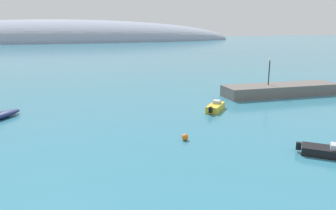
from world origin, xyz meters
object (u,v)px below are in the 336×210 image
Objects in this scene: motorboat_yellow_foreground at (215,107)px; harbor_lamp_post at (269,69)px; mooring_buoy_orange at (185,137)px; motorboat_black_outer at (328,151)px.

harbor_lamp_post reaches higher than motorboat_yellow_foreground.
mooring_buoy_orange is 0.15× the size of harbor_lamp_post.
motorboat_black_outer is at bearing -35.74° from mooring_buoy_orange.
harbor_lamp_post is at bearing 38.61° from mooring_buoy_orange.
motorboat_black_outer is 12.27m from mooring_buoy_orange.
harbor_lamp_post is (19.29, 15.40, 3.85)m from mooring_buoy_orange.
mooring_buoy_orange is at bearing -178.10° from motorboat_yellow_foreground.
harbor_lamp_post reaches higher than motorboat_black_outer.
motorboat_yellow_foreground reaches higher than mooring_buoy_orange.
motorboat_yellow_foreground is at bearing 50.95° from mooring_buoy_orange.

